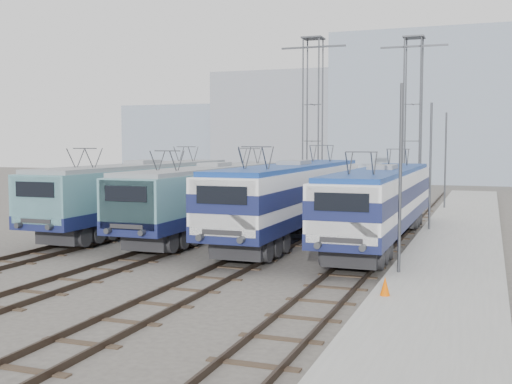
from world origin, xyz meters
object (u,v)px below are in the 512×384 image
object	(u,v)px
locomotive_center_right	(293,193)
catenary_tower_east	(412,117)
locomotive_far_left	(141,190)
catenary_tower_west	(313,117)
locomotive_center_left	(213,193)
locomotive_far_right	(381,198)
mast_front	(400,183)
safety_cone	(385,286)
mast_rear	(445,162)
mast_mid	(430,169)

from	to	relation	value
locomotive_center_right	catenary_tower_east	xyz separation A→B (m)	(4.25, 14.06, 4.27)
locomotive_far_left	catenary_tower_west	distance (m)	14.14
locomotive_center_left	catenary_tower_west	world-z (taller)	catenary_tower_west
locomotive_far_right	mast_front	size ratio (longest dim) A/B	2.55
locomotive_far_right	safety_cone	xyz separation A→B (m)	(1.93, -11.30, -1.70)
locomotive_center_left	mast_front	size ratio (longest dim) A/B	2.55
locomotive_center_left	mast_rear	bearing A→B (deg)	55.58
locomotive_center_right	locomotive_far_right	bearing A→B (deg)	-4.26
locomotive_far_left	mast_mid	xyz separation A→B (m)	(15.35, 3.63, 1.23)
locomotive_center_right	mast_mid	size ratio (longest dim) A/B	2.67
locomotive_far_left	locomotive_center_right	distance (m)	9.01
locomotive_center_left	locomotive_center_right	size ratio (longest dim) A/B	0.95
locomotive_center_right	mast_rear	xyz separation A→B (m)	(6.35, 16.06, 1.12)
locomotive_far_right	mast_front	distance (m)	7.92
locomotive_far_right	mast_rear	size ratio (longest dim) A/B	2.55
safety_cone	locomotive_far_left	bearing A→B (deg)	141.97
locomotive_center_right	mast_mid	distance (m)	7.62
catenary_tower_west	safety_cone	distance (m)	25.95
locomotive_center_left	mast_mid	distance (m)	11.58
locomotive_far_left	safety_cone	world-z (taller)	locomotive_far_left
locomotive_far_right	mast_rear	distance (m)	16.55
locomotive_far_left	catenary_tower_east	bearing A→B (deg)	45.81
locomotive_center_right	safety_cone	distance (m)	13.42
locomotive_far_right	mast_mid	distance (m)	4.92
mast_front	catenary_tower_east	bearing A→B (deg)	95.45
locomotive_far_left	locomotive_center_left	world-z (taller)	locomotive_far_left
locomotive_far_left	safety_cone	distance (m)	19.66
mast_mid	locomotive_center_right	bearing A→B (deg)	-147.40
locomotive_far_left	locomotive_center_left	distance (m)	4.51
catenary_tower_east	locomotive_center_right	bearing A→B (deg)	-106.82
locomotive_center_right	catenary_tower_west	bearing A→B (deg)	100.57
locomotive_far_left	locomotive_far_right	size ratio (longest dim) A/B	1.02
catenary_tower_west	mast_mid	size ratio (longest dim) A/B	1.71
locomotive_far_right	mast_mid	bearing A→B (deg)	67.18
catenary_tower_west	mast_front	distance (m)	22.00
locomotive_far_right	catenary_tower_west	bearing A→B (deg)	118.57
locomotive_far_left	catenary_tower_east	world-z (taller)	catenary_tower_east
catenary_tower_west	mast_mid	xyz separation A→B (m)	(8.60, -8.00, -3.14)
catenary_tower_west	catenary_tower_east	xyz separation A→B (m)	(6.50, 2.00, 0.00)
locomotive_far_right	catenary_tower_east	bearing A→B (deg)	90.99
mast_rear	safety_cone	size ratio (longest dim) A/B	12.21
mast_front	safety_cone	world-z (taller)	mast_front
mast_mid	safety_cone	bearing A→B (deg)	-89.71
mast_mid	locomotive_center_left	bearing A→B (deg)	-160.52
locomotive_center_right	mast_rear	size ratio (longest dim) A/B	2.67
locomotive_far_right	mast_rear	xyz separation A→B (m)	(1.85, 16.40, 1.22)
mast_front	mast_rear	world-z (taller)	same
locomotive_far_left	safety_cone	bearing A→B (deg)	-38.03
locomotive_center_left	mast_rear	xyz separation A→B (m)	(10.85, 15.84, 1.28)
catenary_tower_west	safety_cone	size ratio (longest dim) A/B	20.94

